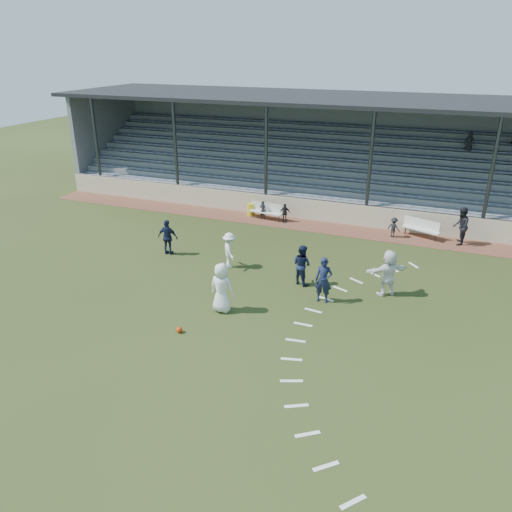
# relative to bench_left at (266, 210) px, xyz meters

# --- Properties ---
(ground) EXTENTS (90.00, 90.00, 0.00)m
(ground) POSITION_rel_bench_left_xyz_m (2.58, -10.68, -0.58)
(ground) COLOR #2C3817
(ground) RESTS_ON ground
(cinder_track) EXTENTS (34.00, 2.00, 0.02)m
(cinder_track) POSITION_rel_bench_left_xyz_m (2.58, -0.18, -0.57)
(cinder_track) COLOR brown
(cinder_track) RESTS_ON ground
(retaining_wall) EXTENTS (34.00, 0.18, 1.20)m
(retaining_wall) POSITION_rel_bench_left_xyz_m (2.58, 0.87, 0.02)
(retaining_wall) COLOR beige
(retaining_wall) RESTS_ON ground
(bench_left) EXTENTS (2.03, 0.67, 0.95)m
(bench_left) POSITION_rel_bench_left_xyz_m (0.00, 0.00, 0.00)
(bench_left) COLOR silver
(bench_left) RESTS_ON cinder_track
(bench_right) EXTENTS (2.01, 1.14, 0.95)m
(bench_right) POSITION_rel_bench_left_xyz_m (8.66, 0.28, 0.00)
(bench_right) COLOR silver
(bench_right) RESTS_ON cinder_track
(trash_bin) EXTENTS (0.47, 0.47, 0.75)m
(trash_bin) POSITION_rel_bench_left_xyz_m (-1.06, 0.24, -0.19)
(trash_bin) COLOR gold
(trash_bin) RESTS_ON cinder_track
(football) EXTENTS (0.22, 0.22, 0.22)m
(football) POSITION_rel_bench_left_xyz_m (1.48, -12.83, -0.47)
(football) COLOR red
(football) RESTS_ON ground
(player_white_lead) EXTENTS (0.99, 0.66, 1.98)m
(player_white_lead) POSITION_rel_bench_left_xyz_m (2.23, -10.83, 0.40)
(player_white_lead) COLOR white
(player_white_lead) RESTS_ON ground
(player_navy_lead) EXTENTS (0.71, 0.49, 1.87)m
(player_navy_lead) POSITION_rel_bench_left_xyz_m (5.64, -8.65, 0.35)
(player_navy_lead) COLOR #141B37
(player_navy_lead) RESTS_ON ground
(player_navy_mid) EXTENTS (1.06, 0.96, 1.77)m
(player_navy_mid) POSITION_rel_bench_left_xyz_m (4.37, -7.43, 0.30)
(player_navy_mid) COLOR #141B37
(player_navy_mid) RESTS_ON ground
(player_white_wing) EXTENTS (1.14, 1.22, 1.66)m
(player_white_wing) POSITION_rel_bench_left_xyz_m (0.81, -6.98, 0.24)
(player_white_wing) COLOR white
(player_white_wing) RESTS_ON ground
(player_navy_wing) EXTENTS (1.06, 0.51, 1.75)m
(player_navy_wing) POSITION_rel_bench_left_xyz_m (-2.60, -6.69, 0.29)
(player_navy_wing) COLOR #141B37
(player_navy_wing) RESTS_ON ground
(player_white_back) EXTENTS (1.80, 1.54, 1.95)m
(player_white_back) POSITION_rel_bench_left_xyz_m (7.92, -7.11, 0.39)
(player_white_back) COLOR white
(player_white_back) RESTS_ON ground
(official) EXTENTS (0.77, 0.97, 1.94)m
(official) POSITION_rel_bench_left_xyz_m (10.56, -0.10, 0.41)
(official) COLOR black
(official) RESTS_ON cinder_track
(sub_left_near) EXTENTS (0.43, 0.30, 1.10)m
(sub_left_near) POSITION_rel_bench_left_xyz_m (-0.18, -0.11, -0.02)
(sub_left_near) COLOR black
(sub_left_near) RESTS_ON cinder_track
(sub_left_far) EXTENTS (0.67, 0.39, 1.07)m
(sub_left_far) POSITION_rel_bench_left_xyz_m (1.17, -0.07, -0.03)
(sub_left_far) COLOR black
(sub_left_far) RESTS_ON cinder_track
(sub_right) EXTENTS (0.79, 0.60, 1.07)m
(sub_right) POSITION_rel_bench_left_xyz_m (7.31, -0.29, -0.03)
(sub_right) COLOR black
(sub_right) RESTS_ON cinder_track
(grandstand) EXTENTS (34.60, 9.00, 6.61)m
(grandstand) POSITION_rel_bench_left_xyz_m (2.59, 5.58, 1.62)
(grandstand) COLOR gray
(grandstand) RESTS_ON ground
(penalty_arc) EXTENTS (3.89, 14.63, 0.01)m
(penalty_arc) POSITION_rel_bench_left_xyz_m (6.70, -10.68, -0.58)
(penalty_arc) COLOR white
(penalty_arc) RESTS_ON ground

